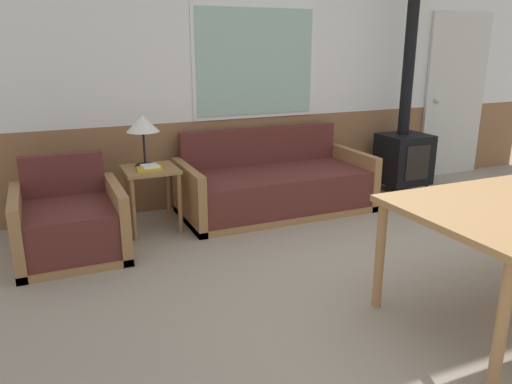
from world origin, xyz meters
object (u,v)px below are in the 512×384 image
object	(u,v)px
side_table	(151,180)
table_lamp	(143,126)
couch	(275,187)
wood_stove	(405,139)
armchair	(70,226)

from	to	relation	value
side_table	table_lamp	bearing A→B (deg)	106.04
couch	table_lamp	bearing A→B (deg)	176.81
wood_stove	armchair	bearing A→B (deg)	-173.53
table_lamp	side_table	bearing A→B (deg)	-73.96
couch	side_table	xyz separation A→B (m)	(-1.25, -0.01, 0.21)
table_lamp	wood_stove	bearing A→B (deg)	0.13
couch	armchair	world-z (taller)	couch
couch	wood_stove	world-z (taller)	wood_stove
couch	side_table	distance (m)	1.26
armchair	table_lamp	bearing A→B (deg)	14.67
armchair	wood_stove	bearing A→B (deg)	-8.79
side_table	wood_stove	world-z (taller)	wood_stove
armchair	side_table	xyz separation A→B (m)	(0.73, 0.32, 0.22)
armchair	side_table	bearing A→B (deg)	8.70
side_table	wood_stove	xyz separation A→B (m)	(2.90, 0.09, 0.14)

